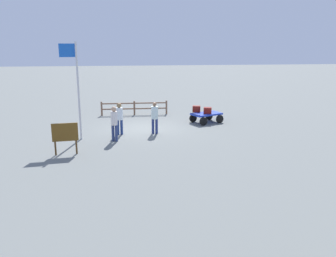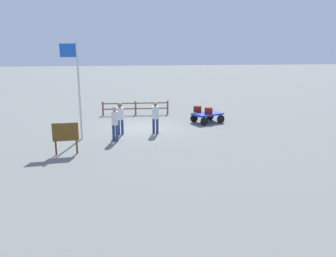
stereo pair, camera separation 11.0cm
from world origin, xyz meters
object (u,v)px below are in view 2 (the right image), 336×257
object	(u,v)px
suitcase_olive	(209,110)
signboard	(66,134)
flagpole	(77,82)
luggage_cart	(207,116)
worker_supervisor	(115,121)
suitcase_tan	(197,109)
worker_lead	(120,116)
worker_trailing	(155,115)

from	to	relation	value
suitcase_olive	signboard	world-z (taller)	signboard
flagpole	signboard	world-z (taller)	flagpole
luggage_cart	worker_supervisor	bearing A→B (deg)	32.64
luggage_cart	suitcase_olive	xyz separation A→B (m)	(-0.06, 0.09, 0.35)
suitcase_olive	worker_supervisor	distance (m)	6.57
suitcase_tan	worker_supervisor	xyz separation A→B (m)	(5.00, 3.98, 0.23)
suitcase_olive	flagpole	world-z (taller)	flagpole
worker_lead	luggage_cart	bearing A→B (deg)	-156.80
suitcase_olive	suitcase_tan	world-z (taller)	suitcase_tan
luggage_cart	worker_supervisor	world-z (taller)	worker_supervisor
luggage_cart	worker_lead	bearing A→B (deg)	23.20
worker_supervisor	signboard	size ratio (longest dim) A/B	1.25
worker_supervisor	worker_lead	bearing A→B (deg)	-100.90
luggage_cart	worker_trailing	bearing A→B (deg)	33.86
worker_trailing	flagpole	size ratio (longest dim) A/B	0.35
worker_trailing	worker_lead	bearing A→B (deg)	-0.48
worker_supervisor	flagpole	size ratio (longest dim) A/B	0.36
suitcase_tan	flagpole	xyz separation A→B (m)	(6.82, 3.37, 2.11)
flagpole	signboard	xyz separation A→B (m)	(0.27, 2.53, -1.98)
suitcase_tan	flagpole	bearing A→B (deg)	26.30
suitcase_tan	worker_trailing	world-z (taller)	worker_trailing
luggage_cart	worker_lead	xyz separation A→B (m)	(5.28, 2.27, 0.59)
worker_supervisor	suitcase_tan	bearing A→B (deg)	-141.53
suitcase_tan	flagpole	distance (m)	7.90
worker_lead	worker_trailing	xyz separation A→B (m)	(-1.88, 0.02, -0.01)
suitcase_tan	worker_trailing	size ratio (longest dim) A/B	0.32
suitcase_olive	flagpole	xyz separation A→B (m)	(7.40, 2.85, 2.12)
suitcase_olive	signboard	distance (m)	9.37
worker_lead	worker_trailing	size ratio (longest dim) A/B	1.00
suitcase_tan	worker_lead	distance (m)	5.47
worker_trailing	signboard	size ratio (longest dim) A/B	1.21
suitcase_olive	flagpole	distance (m)	8.21
flagpole	worker_lead	bearing A→B (deg)	-161.93
suitcase_olive	worker_supervisor	size ratio (longest dim) A/B	0.31
worker_trailing	worker_supervisor	xyz separation A→B (m)	(2.13, 1.26, 0.01)
luggage_cart	signboard	size ratio (longest dim) A/B	1.47
luggage_cart	worker_supervisor	size ratio (longest dim) A/B	1.18
suitcase_tan	signboard	xyz separation A→B (m)	(7.09, 5.90, 0.13)
suitcase_olive	signboard	bearing A→B (deg)	35.04
suitcase_olive	worker_lead	bearing A→B (deg)	22.15
flagpole	suitcase_olive	bearing A→B (deg)	-158.97
suitcase_olive	flagpole	bearing A→B (deg)	21.03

